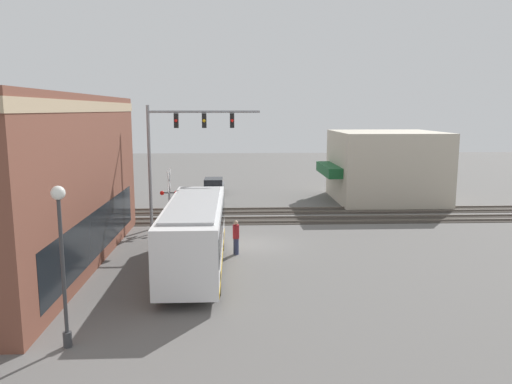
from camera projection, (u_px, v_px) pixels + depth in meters
ground_plane at (251, 244)px, 28.15m from camera, size 120.00×120.00×0.00m
shop_building at (385, 166)px, 41.48m from camera, size 8.46×9.53×5.73m
city_bus at (195, 232)px, 23.50m from camera, size 10.62×2.59×3.28m
traffic_signal_gantry at (181, 139)px, 30.86m from camera, size 0.42×6.98×7.79m
crossing_signal at (169, 193)px, 31.59m from camera, size 1.41×1.18×3.81m
streetlamp at (62, 253)px, 15.47m from camera, size 0.44×0.44×5.22m
rail_track_near at (248, 220)px, 34.06m from camera, size 2.60×60.00×0.15m
rail_track_far at (247, 211)px, 37.21m from camera, size 2.60×60.00×0.15m
parked_car_white at (210, 199)px, 38.62m from camera, size 4.73×1.82×1.48m
parked_car_grey at (214, 186)px, 45.18m from camera, size 4.21×1.82×1.39m
pedestrian_near_bus at (236, 237)px, 26.04m from camera, size 0.34×0.34×1.82m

